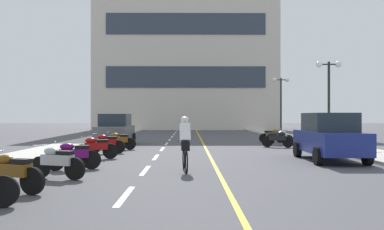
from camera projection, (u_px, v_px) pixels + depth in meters
ground_plane at (200, 145)px, 23.57m from camera, size 140.00×140.00×0.00m
curb_left at (89, 141)px, 26.52m from camera, size 2.40×72.00×0.12m
curb_right at (307, 141)px, 26.63m from camera, size 2.40×72.00×0.12m
lane_dash_1 at (125, 196)px, 8.56m from camera, size 0.14×2.20×0.01m
lane_dash_2 at (145, 170)px, 12.56m from camera, size 0.14×2.20×0.01m
lane_dash_3 at (156, 157)px, 16.56m from camera, size 0.14×2.20×0.01m
lane_dash_4 at (162, 149)px, 20.56m from camera, size 0.14×2.20×0.01m
lane_dash_5 at (167, 144)px, 24.56m from camera, size 0.14×2.20×0.01m
lane_dash_6 at (170, 140)px, 28.56m from camera, size 0.14×2.20×0.01m
lane_dash_7 at (172, 137)px, 32.56m from camera, size 0.14×2.20×0.01m
lane_dash_8 at (174, 135)px, 36.56m from camera, size 0.14×2.20×0.01m
lane_dash_9 at (175, 133)px, 40.56m from camera, size 0.14×2.20×0.01m
lane_dash_10 at (176, 131)px, 44.56m from camera, size 0.14×2.20×0.01m
lane_dash_11 at (177, 130)px, 48.56m from camera, size 0.14×2.20×0.01m
centre_line_yellow at (202, 142)px, 26.58m from camera, size 0.12×66.00×0.01m
office_building at (186, 48)px, 51.80m from camera, size 22.50×8.54×21.04m
street_lamp_mid at (329, 83)px, 22.73m from camera, size 1.46×0.36×4.69m
street_lamp_far at (281, 93)px, 34.32m from camera, size 1.46×0.36×4.85m
parked_car_near at (329, 137)px, 15.26m from camera, size 1.97×4.22×1.82m
parked_car_mid at (115, 129)px, 23.27m from camera, size 1.93×4.20×1.82m
motorcycle_2 at (11, 172)px, 8.84m from camera, size 1.64×0.80×0.92m
motorcycle_3 at (57, 162)px, 10.84m from camera, size 1.64×0.79×0.92m
motorcycle_4 at (73, 155)px, 12.64m from camera, size 1.63×0.81×0.92m
motorcycle_5 at (96, 147)px, 15.77m from camera, size 1.67×0.70×0.92m
motorcycle_6 at (106, 143)px, 18.18m from camera, size 1.70×0.60×0.92m
motorcycle_7 at (119, 140)px, 20.15m from camera, size 1.70×0.60×0.92m
motorcycle_8 at (278, 139)px, 21.73m from camera, size 1.64×0.79×0.92m
motorcycle_9 at (279, 137)px, 23.31m from camera, size 1.70×0.60×0.92m
motorcycle_10 at (272, 135)px, 25.37m from camera, size 1.69×0.62×0.92m
cyclist_rider at (185, 142)px, 12.36m from camera, size 0.43×1.77×1.71m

